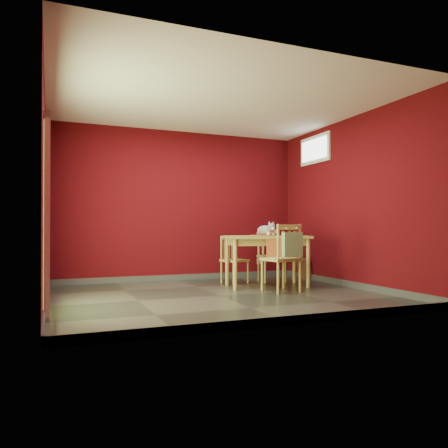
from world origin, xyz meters
name	(u,v)px	position (x,y,z in m)	size (l,w,h in m)	color
ground	(219,296)	(0.00, 0.00, 0.00)	(4.50, 4.50, 0.00)	#2D342D
room_shell	(219,292)	(0.00, 0.00, 0.05)	(4.50, 4.50, 4.50)	#4D070E
doorway	(46,211)	(-2.23, -0.40, 1.12)	(0.06, 1.01, 2.13)	#B7D838
window	(315,150)	(2.23, 1.00, 2.35)	(0.05, 0.90, 0.50)	white
outlet_plate	(259,261)	(1.60, 1.99, 0.30)	(0.08, 0.01, 0.12)	silver
dining_table	(266,242)	(1.07, 0.65, 0.71)	(1.43, 1.00, 0.82)	tan
table_runner	(270,240)	(1.07, 0.52, 0.76)	(0.50, 0.82, 0.38)	#C16431
chair_far_left	(233,259)	(0.74, 1.26, 0.41)	(0.47, 0.47, 0.80)	tan
chair_far_right	(271,255)	(1.45, 1.22, 0.47)	(0.49, 0.49, 0.92)	tan
chair_near	(283,257)	(1.01, 0.01, 0.51)	(0.52, 0.52, 1.00)	tan
tote_bag	(292,245)	(1.03, -0.22, 0.70)	(0.30, 0.18, 0.42)	#7EAC6E
cat	(265,228)	(1.06, 0.66, 0.93)	(0.25, 0.47, 0.24)	slate
picture_frame	(304,268)	(2.19, 1.31, 0.19)	(0.13, 0.39, 0.39)	brown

